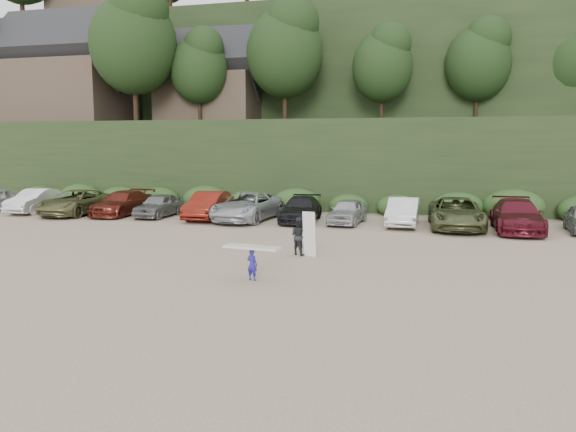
# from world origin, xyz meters

# --- Properties ---
(ground) EXTENTS (120.00, 120.00, 0.00)m
(ground) POSITION_xyz_m (0.00, 0.00, 0.00)
(ground) COLOR tan
(ground) RESTS_ON ground
(hillside_backdrop) EXTENTS (90.00, 41.50, 28.00)m
(hillside_backdrop) POSITION_xyz_m (-0.26, 35.93, 11.22)
(hillside_backdrop) COLOR black
(hillside_backdrop) RESTS_ON ground
(parked_cars) EXTENTS (40.09, 6.11, 1.63)m
(parked_cars) POSITION_xyz_m (-2.57, 9.94, 0.77)
(parked_cars) COLOR #BABABF
(parked_cars) RESTS_ON ground
(child_surfer) EXTENTS (1.96, 0.77, 1.14)m
(child_surfer) POSITION_xyz_m (0.66, -3.38, 0.78)
(child_surfer) COLOR navy
(child_surfer) RESTS_ON ground
(adult_surfer) EXTENTS (1.23, 0.88, 1.81)m
(adult_surfer) POSITION_xyz_m (1.20, 1.04, 0.78)
(adult_surfer) COLOR black
(adult_surfer) RESTS_ON ground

